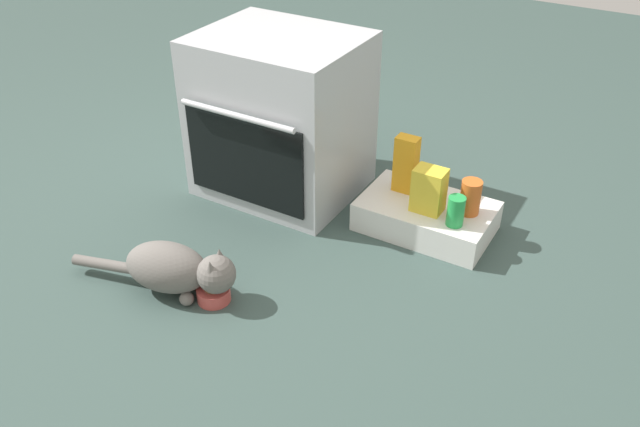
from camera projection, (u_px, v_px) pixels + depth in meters
name	position (u px, v px, depth m)	size (l,w,h in m)	color
ground	(230.00, 244.00, 2.62)	(8.00, 8.00, 0.00)	#384C47
oven	(281.00, 116.00, 2.80)	(0.65, 0.58, 0.69)	#B7BABF
pantry_cabinet	(426.00, 216.00, 2.67)	(0.52, 0.33, 0.12)	white
food_bowl	(214.00, 293.00, 2.32)	(0.12, 0.12, 0.08)	#C64C47
cat	(176.00, 269.00, 2.31)	(0.63, 0.25, 0.20)	slate
juice_carton	(406.00, 164.00, 2.66)	(0.09, 0.06, 0.24)	orange
soda_can	(456.00, 211.00, 2.48)	(0.07, 0.07, 0.12)	green
snack_bag	(429.00, 190.00, 2.55)	(0.12, 0.09, 0.18)	yellow
sauce_jar	(470.00, 197.00, 2.55)	(0.08, 0.08, 0.14)	#D16023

